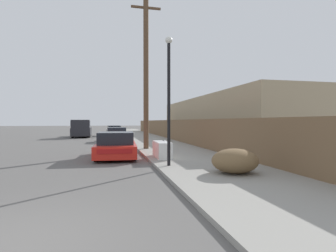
{
  "coord_description": "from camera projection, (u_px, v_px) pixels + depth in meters",
  "views": [
    {
      "loc": [
        1.48,
        -3.92,
        1.77
      ],
      "look_at": [
        4.89,
        11.03,
        1.51
      ],
      "focal_mm": 28.0,
      "sensor_mm": 36.0,
      "label": 1
    }
  ],
  "objects": [
    {
      "name": "sidewalk_curb",
      "position": [
        146.0,
        138.0,
        27.6
      ],
      "size": [
        4.2,
        63.0,
        0.12
      ],
      "primitive_type": "cube",
      "color": "gray",
      "rests_on": "ground"
    },
    {
      "name": "discarded_fridge",
      "position": [
        162.0,
        150.0,
        12.03
      ],
      "size": [
        0.64,
        1.8,
        0.75
      ],
      "rotation": [
        0.0,
        0.0,
        -0.02
      ],
      "color": "white",
      "rests_on": "sidewalk_curb"
    },
    {
      "name": "parked_sports_car_red",
      "position": [
        116.0,
        146.0,
        12.81
      ],
      "size": [
        2.11,
        4.17,
        1.26
      ],
      "rotation": [
        0.0,
        0.0,
        -0.06
      ],
      "color": "red",
      "rests_on": "ground"
    },
    {
      "name": "car_parked_mid",
      "position": [
        117.0,
        135.0,
        23.35
      ],
      "size": [
        1.9,
        4.26,
        1.25
      ],
      "rotation": [
        0.0,
        0.0,
        -0.02
      ],
      "color": "silver",
      "rests_on": "ground"
    },
    {
      "name": "car_parked_far",
      "position": [
        114.0,
        131.0,
        32.8
      ],
      "size": [
        1.94,
        4.2,
        1.27
      ],
      "rotation": [
        0.0,
        0.0,
        0.05
      ],
      "color": "gray",
      "rests_on": "ground"
    },
    {
      "name": "pickup_truck",
      "position": [
        81.0,
        129.0,
        29.37
      ],
      "size": [
        2.16,
        5.49,
        1.95
      ],
      "rotation": [
        0.0,
        0.0,
        3.17
      ],
      "color": "#232328",
      "rests_on": "ground"
    },
    {
      "name": "utility_pole",
      "position": [
        146.0,
        69.0,
        15.85
      ],
      "size": [
        1.8,
        0.31,
        9.47
      ],
      "color": "brown",
      "rests_on": "sidewalk_curb"
    },
    {
      "name": "street_lamp",
      "position": [
        169.0,
        91.0,
        9.75
      ],
      "size": [
        0.26,
        0.26,
        4.8
      ],
      "color": "black",
      "rests_on": "sidewalk_curb"
    },
    {
      "name": "brush_pile",
      "position": [
        235.0,
        161.0,
        8.35
      ],
      "size": [
        1.51,
        1.35,
        0.78
      ],
      "color": "brown",
      "rests_on": "sidewalk_curb"
    },
    {
      "name": "wooden_fence",
      "position": [
        168.0,
        129.0,
        26.16
      ],
      "size": [
        0.08,
        44.21,
        1.79
      ],
      "primitive_type": "cube",
      "color": "brown",
      "rests_on": "sidewalk_curb"
    },
    {
      "name": "building_right_house",
      "position": [
        221.0,
        119.0,
        26.87
      ],
      "size": [
        6.0,
        23.96,
        4.11
      ],
      "primitive_type": "cube",
      "color": "tan",
      "rests_on": "ground"
    }
  ]
}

